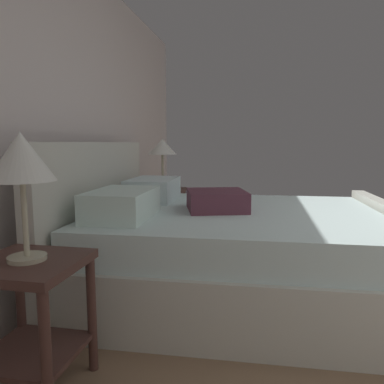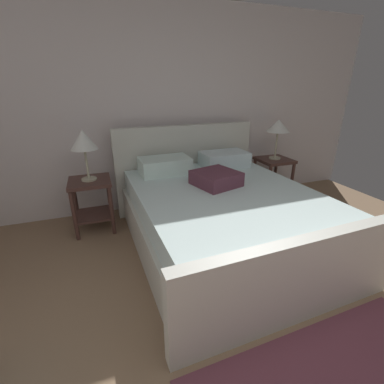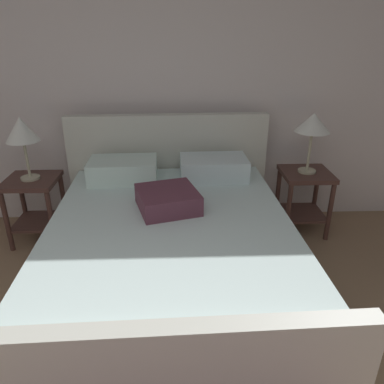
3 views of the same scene
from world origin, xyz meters
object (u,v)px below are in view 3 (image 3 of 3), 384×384
object	(u,v)px
nightstand_right	(304,192)
nightstand_left	(35,199)
table_lamp_left	(22,131)
table_lamp_right	(313,125)
bed	(171,248)

from	to	relation	value
nightstand_right	nightstand_left	bearing A→B (deg)	-178.19
nightstand_left	table_lamp_left	size ratio (longest dim) A/B	1.11
nightstand_right	nightstand_left	world-z (taller)	same
table_lamp_left	table_lamp_right	bearing A→B (deg)	1.81
bed	nightstand_right	world-z (taller)	bed
nightstand_right	nightstand_left	xyz separation A→B (m)	(-2.46, -0.08, 0.00)
table_lamp_right	nightstand_left	bearing A→B (deg)	-178.19
bed	nightstand_left	size ratio (longest dim) A/B	3.76
nightstand_right	table_lamp_right	xyz separation A→B (m)	(0.00, 0.00, 0.63)
table_lamp_right	bed	bearing A→B (deg)	-145.91
nightstand_right	table_lamp_left	distance (m)	2.54
table_lamp_right	nightstand_left	distance (m)	2.54
bed	nightstand_left	distance (m)	1.44
table_lamp_right	table_lamp_left	distance (m)	2.46
bed	table_lamp_right	bearing A→B (deg)	34.09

